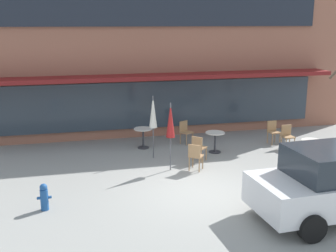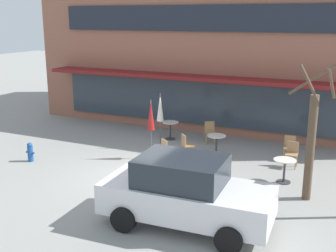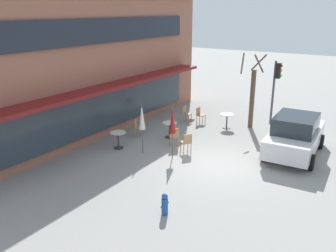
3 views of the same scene
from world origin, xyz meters
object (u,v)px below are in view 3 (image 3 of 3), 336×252
traffic_light_pole (276,82)px  fire_hydrant (165,204)px  patio_umbrella_cream_folded (173,121)px  cafe_table_near_wall (227,119)px  cafe_table_streetside (170,127)px  cafe_table_by_tree (118,137)px  parked_sedan (295,135)px  cafe_chair_4 (200,114)px  patio_umbrella_green_folded (142,117)px  street_tree (252,95)px  cafe_chair_0 (187,142)px  cafe_chair_1 (138,126)px  cafe_chair_2 (186,113)px  cafe_chair_3 (174,135)px

traffic_light_pole → fire_hydrant: traffic_light_pole is taller
patio_umbrella_cream_folded → cafe_table_near_wall: bearing=-3.6°
cafe_table_near_wall → cafe_table_streetside: same height
cafe_table_by_tree → parked_sedan: size_ratio=0.18×
cafe_table_near_wall → cafe_table_by_tree: 6.01m
cafe_chair_4 → patio_umbrella_green_folded: bearing=179.2°
cafe_table_streetside → patio_umbrella_cream_folded: bearing=-144.6°
patio_umbrella_cream_folded → parked_sedan: 5.25m
cafe_chair_4 → street_tree: 2.94m
cafe_chair_0 → cafe_chair_1: size_ratio=1.00×
fire_hydrant → parked_sedan: bearing=-16.5°
parked_sedan → cafe_chair_1: bearing=104.6°
cafe_table_streetside → traffic_light_pole: bearing=-35.9°
traffic_light_pole → fire_hydrant: 10.88m
cafe_table_streetside → cafe_table_by_tree: 2.70m
cafe_chair_2 → cafe_chair_4: 0.78m
cafe_table_streetside → street_tree: 4.70m
patio_umbrella_cream_folded → parked_sedan: size_ratio=0.51×
cafe_table_streetside → patio_umbrella_green_folded: 2.56m
cafe_chair_4 → street_tree: (0.84, -2.55, 1.21)m
patio_umbrella_green_folded → cafe_chair_4: bearing=-0.8°
street_tree → traffic_light_pole: (1.23, -0.81, 0.56)m
parked_sedan → patio_umbrella_green_folded: bearing=121.5°
cafe_chair_0 → parked_sedan: size_ratio=0.21×
cafe_chair_4 → fire_hydrant: cafe_chair_4 is taller
cafe_chair_2 → cafe_chair_4: same height
cafe_chair_4 → street_tree: bearing=-71.8°
patio_umbrella_green_folded → cafe_chair_1: (1.57, 1.45, -1.10)m
cafe_table_near_wall → cafe_chair_1: bearing=139.0°
cafe_chair_1 → cafe_chair_2: same height
cafe_chair_3 → cafe_chair_4: bearing=10.0°
cafe_table_near_wall → cafe_chair_4: 1.58m
cafe_table_by_tree → fire_hydrant: cafe_table_by_tree is taller
cafe_chair_0 → cafe_chair_1: same height
cafe_chair_4 → patio_umbrella_cream_folded: bearing=-165.3°
cafe_table_streetside → traffic_light_pole: size_ratio=0.22×
cafe_chair_0 → cafe_chair_2: size_ratio=1.00×
patio_umbrella_green_folded → traffic_light_pole: bearing=-25.5°
cafe_chair_4 → traffic_light_pole: bearing=-58.3°
cafe_table_streetside → cafe_table_by_tree: same height
cafe_table_by_tree → fire_hydrant: (-3.39, -4.71, -0.16)m
cafe_chair_2 → street_tree: street_tree is taller
cafe_table_near_wall → cafe_chair_0: (-4.09, 0.06, 0.01)m
patio_umbrella_green_folded → cafe_chair_3: patio_umbrella_green_folded is taller
cafe_chair_0 → cafe_chair_4: same height
cafe_chair_2 → cafe_chair_4: (0.20, -0.75, 0.00)m
traffic_light_pole → parked_sedan: bearing=-151.2°
cafe_chair_0 → street_tree: (4.90, -1.03, 1.21)m
cafe_chair_2 → cafe_chair_3: same height
patio_umbrella_green_folded → cafe_chair_1: bearing=42.7°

